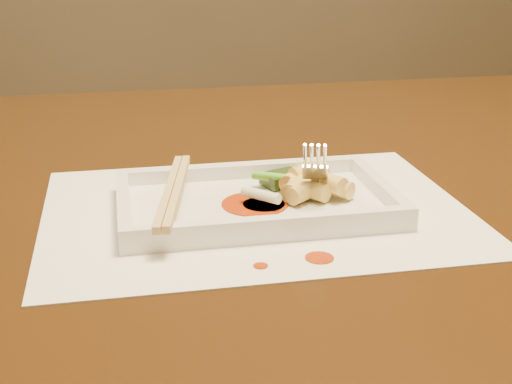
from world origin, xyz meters
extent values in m
cube|color=black|center=(0.00, 0.00, 0.73)|extent=(1.40, 0.90, 0.04)
cube|color=white|center=(-0.04, -0.12, 0.75)|extent=(0.40, 0.30, 0.00)
cylinder|color=#A72D04|center=(-0.01, -0.23, 0.75)|extent=(0.02, 0.02, 0.00)
cylinder|color=#A72D04|center=(-0.06, -0.24, 0.75)|extent=(0.01, 0.01, 0.00)
cube|color=white|center=(-0.04, -0.12, 0.76)|extent=(0.26, 0.16, 0.01)
cube|color=white|center=(-0.04, -0.04, 0.77)|extent=(0.26, 0.01, 0.01)
cube|color=white|center=(-0.04, -0.19, 0.77)|extent=(0.26, 0.01, 0.01)
cube|color=white|center=(-0.16, -0.12, 0.77)|extent=(0.01, 0.14, 0.01)
cube|color=white|center=(0.09, -0.12, 0.77)|extent=(0.01, 0.14, 0.01)
cube|color=black|center=(0.00, -0.08, 0.77)|extent=(0.05, 0.04, 0.01)
cylinder|color=#EAEACC|center=(-0.03, -0.13, 0.77)|extent=(0.03, 0.04, 0.01)
cylinder|color=#419C19|center=(0.01, -0.10, 0.77)|extent=(0.08, 0.05, 0.01)
cube|color=tan|center=(-0.12, -0.12, 0.78)|extent=(0.04, 0.19, 0.01)
cube|color=tan|center=(-0.11, -0.12, 0.78)|extent=(0.04, 0.19, 0.01)
cylinder|color=#A72D04|center=(-0.03, -0.13, 0.76)|extent=(0.04, 0.04, 0.00)
cylinder|color=#A72D04|center=(-0.04, -0.12, 0.76)|extent=(0.06, 0.06, 0.00)
cylinder|color=#F8E173|center=(0.02, -0.12, 0.77)|extent=(0.04, 0.04, 0.02)
cylinder|color=#F8E173|center=(0.04, -0.12, 0.77)|extent=(0.04, 0.05, 0.02)
cylinder|color=#F8E173|center=(0.03, -0.12, 0.78)|extent=(0.04, 0.05, 0.02)
cylinder|color=#F8E173|center=(0.01, -0.12, 0.77)|extent=(0.05, 0.04, 0.02)
cylinder|color=#F8E173|center=(0.01, -0.11, 0.77)|extent=(0.04, 0.04, 0.02)
cylinder|color=#F8E173|center=(0.02, -0.09, 0.78)|extent=(0.04, 0.03, 0.02)
cylinder|color=#F8E173|center=(0.01, -0.09, 0.77)|extent=(0.04, 0.05, 0.02)
camera|label=1|loc=(-0.16, -0.74, 1.00)|focal=50.00mm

